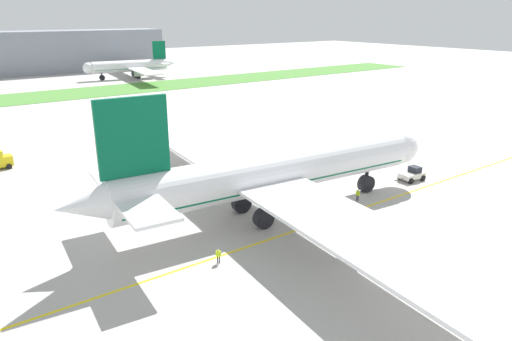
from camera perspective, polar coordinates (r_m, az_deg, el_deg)
The scene contains 10 objects.
ground_plane at distance 61.71m, azimuth 8.47°, elevation -5.84°, with size 600.00×600.00×0.00m, color #ADAAA5.
apron_taxi_line at distance 61.53m, azimuth 8.65°, elevation -5.92°, with size 280.00×0.36×0.01m, color yellow.
grass_median_strip at distance 167.90m, azimuth -21.98°, elevation 8.54°, with size 320.00×24.00×0.10m, color #4C8438.
airliner_foreground at distance 60.10m, azimuth 1.69°, elevation -0.36°, with size 51.89×82.51×17.09m.
pushback_tug at distance 78.67m, azimuth 18.38°, elevation -0.42°, with size 5.85×2.88×2.17m.
ground_crew_wingwalker_port at distance 52.87m, azimuth 16.39°, elevation -9.63°, with size 0.52×0.36×1.58m.
ground_crew_marshaller_front at distance 67.95m, azimuth 12.21°, elevation -2.80°, with size 0.37×0.57×1.70m.
ground_crew_wingwalker_starboard at distance 50.71m, azimuth -4.58°, elevation -10.09°, with size 0.49×0.46×1.65m.
parked_airliner_far_centre at distance 201.56m, azimuth -14.86°, elevation 12.10°, with size 37.61×58.53×14.46m.
terminal_building at distance 231.48m, azimuth -27.17°, elevation 12.50°, with size 128.43×20.00×18.00m, color gray.
Camera 1 is at (-39.93, -39.74, 25.19)m, focal length 33.07 mm.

